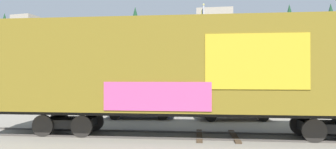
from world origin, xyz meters
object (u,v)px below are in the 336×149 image
Objects in this scene: freight_car at (193,67)px; parked_car_blue at (141,105)px; parked_car_white at (232,104)px; flagpole at (203,40)px.

parked_car_blue is (-3.39, 5.07, -2.11)m from freight_car.
freight_car is at bearing -56.21° from parked_car_blue.
parked_car_white is (5.54, 0.03, 0.07)m from parked_car_blue.
parked_car_blue is at bearing -116.22° from flagpole.
flagpole is at bearing 87.91° from freight_car.
parked_car_blue is 5.54m from parked_car_white.
flagpole is 10.04m from parked_car_blue.
freight_car is 6.46m from parked_car_blue.
parked_car_white is at bearing 0.35° from parked_car_blue.
freight_car is 4.05× the size of parked_car_blue.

